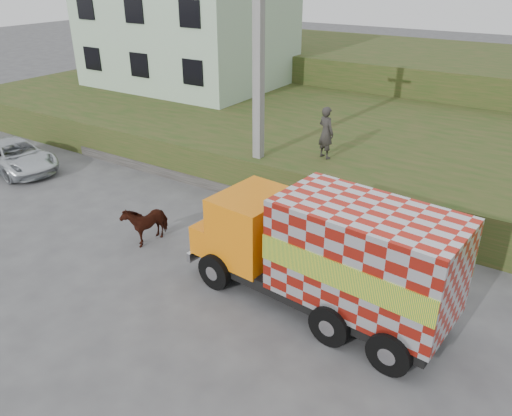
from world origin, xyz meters
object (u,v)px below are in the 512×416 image
Objects in this scene: suv at (15,156)px; pedestrian at (326,133)px; cargo_truck at (329,254)px; utility_pole at (259,85)px; cow at (146,222)px.

suv is 2.38× the size of pedestrian.
pedestrian reaches higher than cargo_truck.
cargo_truck is (5.05, -4.79, -2.51)m from utility_pole.
suv is 12.81m from pedestrian.
cow is 0.33× the size of suv.
cargo_truck is 6.81m from pedestrian.
utility_pole is 2.88m from pedestrian.
pedestrian is (-3.04, 6.03, 0.86)m from cargo_truck.
pedestrian is at bearing 122.45° from cargo_truck.
utility_pole is 5.91m from cow.
utility_pole is 4.34× the size of pedestrian.
cow is at bearing -103.33° from utility_pole.
cargo_truck is at bearing 2.09° from cow.
utility_pole is at bearing -63.28° from suv.
utility_pole is at bearing 79.86° from cow.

